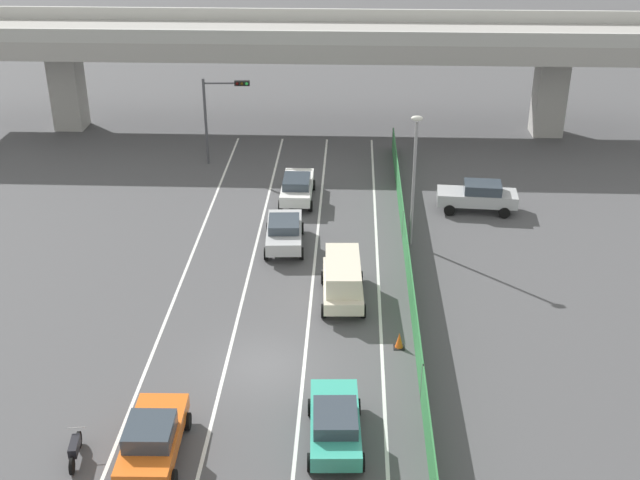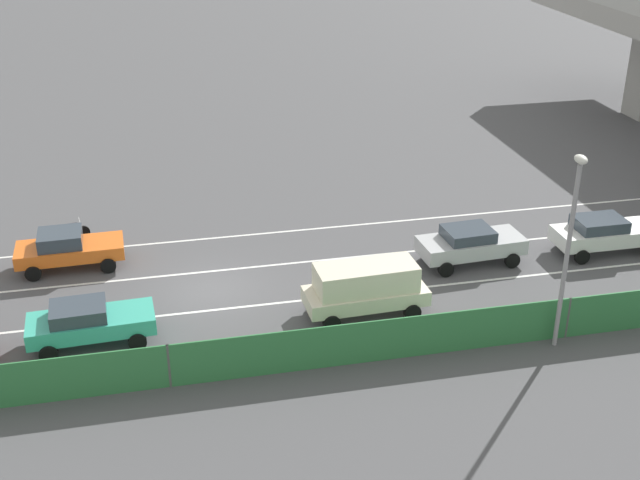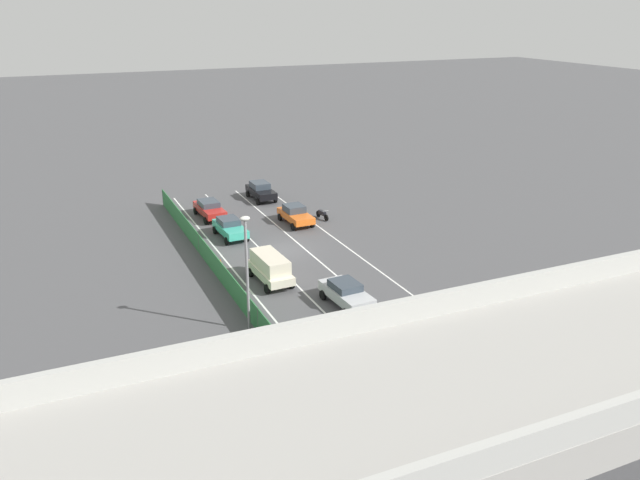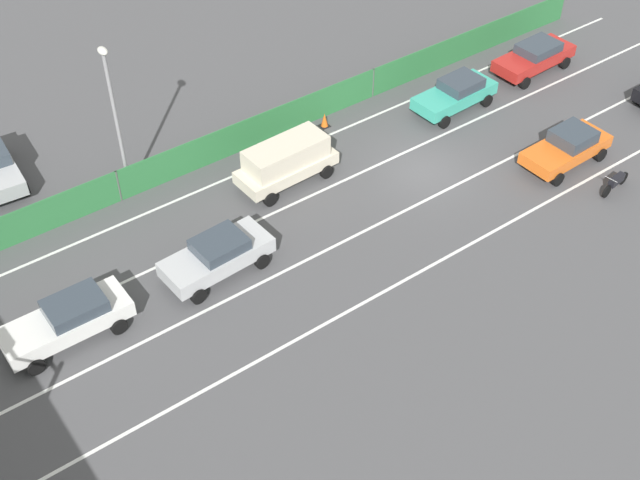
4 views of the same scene
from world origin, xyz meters
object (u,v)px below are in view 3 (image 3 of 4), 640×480
(car_sedan_red, at_px, (209,208))
(car_sedan_black, at_px, (261,190))
(motorcycle, at_px, (322,214))
(parked_wagon_silver, at_px, (199,367))
(car_van_cream, at_px, (270,267))
(car_taxi_orange, at_px, (295,214))
(traffic_cone, at_px, (221,264))
(car_hatchback_white, at_px, (391,336))
(car_taxi_teal, at_px, (230,227))
(traffic_light, at_px, (550,312))
(car_sedan_silver, at_px, (346,293))
(street_lamp, at_px, (247,262))

(car_sedan_red, xyz_separation_m, car_sedan_black, (-6.13, -3.56, 0.06))
(car_sedan_black, bearing_deg, motorcycle, 110.29)
(motorcycle, xyz_separation_m, parked_wagon_silver, (16.67, 21.76, 0.49))
(car_sedan_black, bearing_deg, car_van_cream, 72.66)
(car_van_cream, height_order, car_taxi_orange, car_van_cream)
(traffic_cone, bearing_deg, car_hatchback_white, 109.12)
(car_taxi_teal, xyz_separation_m, traffic_light, (-8.13, 27.53, 3.13))
(car_sedan_silver, height_order, traffic_light, traffic_light)
(car_sedan_silver, xyz_separation_m, motorcycle, (-5.89, -16.70, -0.44))
(car_taxi_orange, height_order, street_lamp, street_lamp)
(car_taxi_orange, bearing_deg, car_sedan_red, -36.39)
(car_taxi_orange, xyz_separation_m, car_hatchback_white, (3.48, 22.57, 0.02))
(car_taxi_orange, xyz_separation_m, traffic_cone, (8.81, 7.18, -0.55))
(traffic_cone, bearing_deg, car_sedan_red, -101.29)
(car_van_cream, height_order, parked_wagon_silver, car_van_cream)
(car_taxi_orange, relative_size, car_hatchback_white, 0.94)
(car_hatchback_white, bearing_deg, motorcycle, -105.13)
(car_van_cream, bearing_deg, traffic_cone, -57.77)
(car_taxi_teal, relative_size, car_taxi_orange, 1.01)
(car_van_cream, xyz_separation_m, motorcycle, (-9.04, -11.29, -0.70))
(car_taxi_orange, xyz_separation_m, traffic_light, (-1.88, 28.58, 3.12))
(parked_wagon_silver, height_order, traffic_cone, parked_wagon_silver)
(car_sedan_silver, xyz_separation_m, traffic_light, (-5.08, 12.09, 3.11))
(parked_wagon_silver, relative_size, traffic_light, 0.81)
(car_taxi_teal, xyz_separation_m, car_sedan_red, (0.18, -5.79, -0.00))
(car_sedan_silver, height_order, car_sedan_black, car_sedan_black)
(car_van_cream, distance_m, car_taxi_orange, 12.78)
(car_van_cream, bearing_deg, car_hatchback_white, 104.07)
(car_sedan_red, relative_size, car_hatchback_white, 1.02)
(traffic_cone, bearing_deg, car_sedan_silver, 121.07)
(traffic_light, bearing_deg, parked_wagon_silver, -23.90)
(car_van_cream, bearing_deg, car_sedan_red, -89.73)
(car_taxi_teal, bearing_deg, parked_wagon_silver, 69.33)
(car_van_cream, relative_size, car_sedan_red, 0.98)
(parked_wagon_silver, bearing_deg, car_sedan_red, -106.03)
(traffic_light, height_order, street_lamp, street_lamp)
(traffic_light, bearing_deg, car_taxi_teal, -73.56)
(car_van_cream, xyz_separation_m, car_sedan_red, (0.08, -15.82, -0.28))
(traffic_light, distance_m, street_lamp, 16.46)
(car_hatchback_white, distance_m, parked_wagon_silver, 10.56)
(traffic_light, distance_m, traffic_cone, 24.20)
(car_taxi_orange, height_order, traffic_cone, car_taxi_orange)
(car_van_cream, xyz_separation_m, traffic_light, (-8.23, 17.50, 2.85))
(car_taxi_teal, relative_size, car_sedan_silver, 0.99)
(car_taxi_orange, bearing_deg, traffic_light, 93.76)
(car_van_cream, distance_m, car_sedan_silver, 6.27)
(car_taxi_orange, relative_size, street_lamp, 0.62)
(car_sedan_black, distance_m, traffic_cone, 17.68)
(traffic_light, bearing_deg, traffic_cone, -63.45)
(car_taxi_orange, bearing_deg, street_lamp, 59.95)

